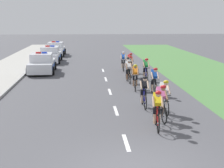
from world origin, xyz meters
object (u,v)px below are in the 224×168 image
(cyclist_fifth, at_px, (154,81))
(cyclist_tenth, at_px, (130,62))
(cyclist_sixth, at_px, (135,76))
(police_car_nearest, at_px, (42,64))
(cyclist_ninth, at_px, (130,66))
(cyclist_third, at_px, (164,96))
(cyclist_seventh, at_px, (128,71))
(police_car_second, at_px, (50,55))
(cyclist_eighth, at_px, (146,69))
(cyclist_second, at_px, (161,102))
(police_car_third, at_px, (56,49))
(cyclist_lead, at_px, (157,109))
(cyclist_fourth, at_px, (144,91))
(cyclist_eleventh, at_px, (123,61))

(cyclist_fifth, relative_size, cyclist_tenth, 1.00)
(cyclist_sixth, bearing_deg, police_car_nearest, 132.20)
(cyclist_fifth, relative_size, cyclist_ninth, 1.00)
(cyclist_third, bearing_deg, cyclist_seventh, 95.17)
(cyclist_fifth, bearing_deg, cyclist_tenth, 92.51)
(police_car_second, bearing_deg, cyclist_tenth, -45.00)
(police_car_second, bearing_deg, cyclist_ninth, -53.44)
(cyclist_eighth, bearing_deg, cyclist_seventh, -152.20)
(cyclist_second, xyz_separation_m, cyclist_sixth, (-0.19, 6.06, 0.00))
(cyclist_seventh, distance_m, cyclist_eighth, 1.39)
(cyclist_second, height_order, cyclist_third, same)
(cyclist_third, xyz_separation_m, cyclist_sixth, (-0.55, 5.03, 0.00))
(police_car_third, bearing_deg, cyclist_ninth, -66.31)
(cyclist_eighth, distance_m, police_car_nearest, 8.31)
(cyclist_sixth, distance_m, police_car_nearest, 9.23)
(cyclist_seventh, xyz_separation_m, cyclist_ninth, (0.34, 2.12, 0.00))
(cyclist_second, bearing_deg, cyclist_lead, -109.86)
(cyclist_lead, distance_m, cyclist_eighth, 10.08)
(cyclist_second, bearing_deg, cyclist_third, 70.82)
(cyclist_sixth, height_order, cyclist_ninth, same)
(cyclist_sixth, height_order, police_car_second, police_car_second)
(cyclist_sixth, relative_size, cyclist_ninth, 1.00)
(cyclist_third, relative_size, cyclist_seventh, 1.00)
(cyclist_fourth, bearing_deg, cyclist_eleventh, 88.69)
(police_car_nearest, bearing_deg, cyclist_sixth, -47.80)
(cyclist_fourth, relative_size, cyclist_ninth, 1.00)
(cyclist_fourth, relative_size, cyclist_sixth, 1.00)
(police_car_nearest, bearing_deg, cyclist_eleventh, 5.52)
(cyclist_third, distance_m, police_car_third, 24.97)
(cyclist_lead, xyz_separation_m, cyclist_fourth, (0.04, 3.17, 0.00))
(cyclist_fifth, distance_m, cyclist_eighth, 4.28)
(cyclist_tenth, relative_size, police_car_nearest, 0.39)
(cyclist_second, bearing_deg, police_car_second, 108.50)
(cyclist_ninth, distance_m, police_car_nearest, 6.88)
(cyclist_third, height_order, police_car_nearest, police_car_nearest)
(police_car_third, bearing_deg, cyclist_second, -75.70)
(cyclist_second, relative_size, cyclist_sixth, 1.00)
(cyclist_lead, distance_m, cyclist_second, 1.11)
(cyclist_lead, bearing_deg, cyclist_fourth, 89.36)
(cyclist_second, bearing_deg, police_car_third, 104.30)
(cyclist_third, xyz_separation_m, cyclist_ninth, (-0.32, 9.40, 0.00))
(cyclist_third, relative_size, police_car_third, 0.39)
(cyclist_third, distance_m, cyclist_ninth, 9.41)
(cyclist_lead, bearing_deg, police_car_second, 106.63)
(police_car_second, bearing_deg, police_car_nearest, -89.99)
(cyclist_fifth, distance_m, cyclist_eleventh, 8.86)
(cyclist_ninth, relative_size, police_car_nearest, 0.39)
(cyclist_third, xyz_separation_m, cyclist_tenth, (-0.04, 11.35, 0.00))
(cyclist_eleventh, xyz_separation_m, police_car_second, (-6.31, 5.59, -0.11))
(cyclist_seventh, distance_m, police_car_second, 12.39)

